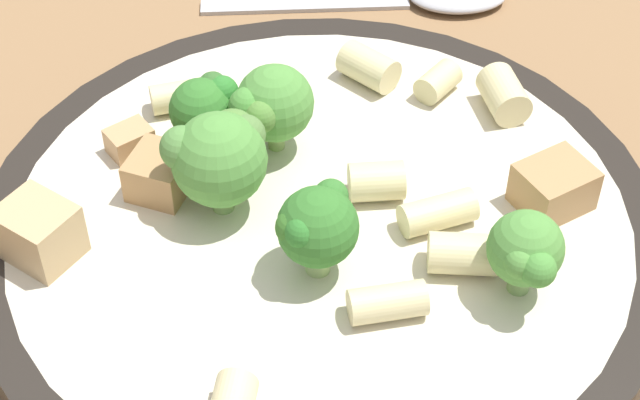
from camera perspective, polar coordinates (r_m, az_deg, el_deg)
ground_plane at (r=0.45m, az=-0.00°, el=-4.39°), size 2.00×2.00×0.00m
pasta_bowl at (r=0.44m, az=-0.00°, el=-2.46°), size 0.27×0.27×0.04m
broccoli_floret_0 at (r=0.44m, az=-2.65°, el=5.10°), size 0.03×0.04×0.04m
broccoli_floret_1 at (r=0.45m, az=-6.17°, el=4.94°), size 0.03×0.03×0.03m
broccoli_floret_2 at (r=0.41m, az=-5.34°, el=2.46°), size 0.04×0.04×0.04m
broccoli_floret_3 at (r=0.39m, az=-0.22°, el=-1.42°), size 0.03×0.03×0.04m
broccoli_floret_4 at (r=0.39m, az=10.89°, el=-2.82°), size 0.03×0.03×0.04m
rigatoni_0 at (r=0.47m, az=-7.43°, el=5.52°), size 0.03×0.03×0.01m
rigatoni_1 at (r=0.47m, az=9.78°, el=5.55°), size 0.03×0.03×0.02m
rigatoni_2 at (r=0.40m, az=7.39°, el=-3.32°), size 0.03×0.02×0.02m
rigatoni_4 at (r=0.48m, az=2.61°, el=7.10°), size 0.03×0.02×0.02m
rigatoni_5 at (r=0.43m, az=3.03°, el=1.00°), size 0.03×0.03×0.02m
rigatoni_6 at (r=0.48m, az=6.31°, el=6.28°), size 0.02×0.02×0.01m
rigatoni_7 at (r=0.39m, az=3.62°, el=-5.47°), size 0.03×0.03×0.01m
rigatoni_8 at (r=0.42m, az=6.30°, el=-0.68°), size 0.03×0.03×0.01m
chicken_chunk_0 at (r=0.46m, az=-9.93°, el=3.34°), size 0.02×0.02×0.01m
chicken_chunk_1 at (r=0.43m, az=-8.52°, el=1.40°), size 0.03×0.03×0.02m
chicken_chunk_2 at (r=0.42m, az=-14.76°, el=-1.67°), size 0.03×0.03×0.02m
chicken_chunk_3 at (r=0.43m, az=12.36°, el=0.69°), size 0.03×0.04×0.02m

